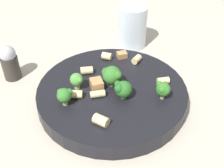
{
  "coord_description": "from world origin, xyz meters",
  "views": [
    {
      "loc": [
        -0.42,
        0.01,
        0.38
      ],
      "look_at": [
        0.0,
        0.0,
        0.04
      ],
      "focal_mm": 45.0,
      "sensor_mm": 36.0,
      "label": 1
    }
  ],
  "objects_px": {
    "rigatoni_3": "(107,56)",
    "rigatoni_4": "(163,81)",
    "rigatoni_0": "(75,94)",
    "drinking_glass": "(132,29)",
    "broccoli_floret_0": "(163,89)",
    "pasta_bowl": "(112,93)",
    "rigatoni_1": "(101,120)",
    "broccoli_floret_2": "(123,89)",
    "rigatoni_2": "(137,59)",
    "broccoli_floret_3": "(64,95)",
    "broccoli_floret_4": "(77,80)",
    "rigatoni_5": "(98,94)",
    "pepper_shaker": "(10,63)",
    "broccoli_floret_1": "(112,75)",
    "chicken_chunk_1": "(122,55)",
    "rigatoni_6": "(87,70)",
    "chicken_chunk_0": "(97,84)"
  },
  "relations": [
    {
      "from": "chicken_chunk_1",
      "to": "rigatoni_1",
      "type": "bearing_deg",
      "value": 168.1
    },
    {
      "from": "pasta_bowl",
      "to": "broccoli_floret_4",
      "type": "relative_size",
      "value": 8.55
    },
    {
      "from": "chicken_chunk_1",
      "to": "drinking_glass",
      "type": "bearing_deg",
      "value": -15.49
    },
    {
      "from": "broccoli_floret_4",
      "to": "rigatoni_0",
      "type": "bearing_deg",
      "value": 176.48
    },
    {
      "from": "rigatoni_0",
      "to": "rigatoni_2",
      "type": "distance_m",
      "value": 0.17
    },
    {
      "from": "rigatoni_2",
      "to": "rigatoni_5",
      "type": "xyz_separation_m",
      "value": [
        -0.11,
        0.08,
        -0.0
      ]
    },
    {
      "from": "broccoli_floret_2",
      "to": "chicken_chunk_0",
      "type": "relative_size",
      "value": 1.38
    },
    {
      "from": "broccoli_floret_0",
      "to": "broccoli_floret_3",
      "type": "height_order",
      "value": "same"
    },
    {
      "from": "broccoli_floret_1",
      "to": "rigatoni_2",
      "type": "distance_m",
      "value": 0.1
    },
    {
      "from": "broccoli_floret_2",
      "to": "broccoli_floret_3",
      "type": "distance_m",
      "value": 0.11
    },
    {
      "from": "broccoli_floret_4",
      "to": "rigatoni_1",
      "type": "height_order",
      "value": "broccoli_floret_4"
    },
    {
      "from": "pasta_bowl",
      "to": "rigatoni_1",
      "type": "bearing_deg",
      "value": 168.42
    },
    {
      "from": "broccoli_floret_0",
      "to": "rigatoni_2",
      "type": "height_order",
      "value": "broccoli_floret_0"
    },
    {
      "from": "broccoli_floret_0",
      "to": "rigatoni_3",
      "type": "distance_m",
      "value": 0.17
    },
    {
      "from": "rigatoni_0",
      "to": "drinking_glass",
      "type": "relative_size",
      "value": 0.24
    },
    {
      "from": "broccoli_floret_3",
      "to": "pepper_shaker",
      "type": "relative_size",
      "value": 0.43
    },
    {
      "from": "drinking_glass",
      "to": "pasta_bowl",
      "type": "bearing_deg",
      "value": 166.16
    },
    {
      "from": "rigatoni_0",
      "to": "rigatoni_2",
      "type": "xyz_separation_m",
      "value": [
        0.12,
        -0.12,
        -0.0
      ]
    },
    {
      "from": "rigatoni_2",
      "to": "pasta_bowl",
      "type": "bearing_deg",
      "value": 148.33
    },
    {
      "from": "rigatoni_5",
      "to": "drinking_glass",
      "type": "bearing_deg",
      "value": -18.42
    },
    {
      "from": "rigatoni_2",
      "to": "rigatoni_6",
      "type": "xyz_separation_m",
      "value": [
        -0.04,
        0.11,
        0.0
      ]
    },
    {
      "from": "rigatoni_3",
      "to": "rigatoni_4",
      "type": "height_order",
      "value": "rigatoni_3"
    },
    {
      "from": "broccoli_floret_2",
      "to": "rigatoni_0",
      "type": "relative_size",
      "value": 1.39
    },
    {
      "from": "broccoli_floret_3",
      "to": "pepper_shaker",
      "type": "bearing_deg",
      "value": 47.01
    },
    {
      "from": "pepper_shaker",
      "to": "rigatoni_0",
      "type": "bearing_deg",
      "value": -125.14
    },
    {
      "from": "broccoli_floret_2",
      "to": "chicken_chunk_1",
      "type": "bearing_deg",
      "value": -1.84
    },
    {
      "from": "rigatoni_1",
      "to": "rigatoni_2",
      "type": "distance_m",
      "value": 0.2
    },
    {
      "from": "rigatoni_3",
      "to": "rigatoni_1",
      "type": "bearing_deg",
      "value": 177.3
    },
    {
      "from": "broccoli_floret_0",
      "to": "chicken_chunk_1",
      "type": "distance_m",
      "value": 0.16
    },
    {
      "from": "pasta_bowl",
      "to": "drinking_glass",
      "type": "xyz_separation_m",
      "value": [
        0.22,
        -0.05,
        0.03
      ]
    },
    {
      "from": "broccoli_floret_2",
      "to": "rigatoni_5",
      "type": "height_order",
      "value": "broccoli_floret_2"
    },
    {
      "from": "broccoli_floret_1",
      "to": "rigatoni_2",
      "type": "xyz_separation_m",
      "value": [
        0.08,
        -0.06,
        -0.02
      ]
    },
    {
      "from": "rigatoni_3",
      "to": "pepper_shaker",
      "type": "relative_size",
      "value": 0.26
    },
    {
      "from": "rigatoni_4",
      "to": "rigatoni_6",
      "type": "height_order",
      "value": "rigatoni_6"
    },
    {
      "from": "rigatoni_3",
      "to": "drinking_glass",
      "type": "bearing_deg",
      "value": -28.88
    },
    {
      "from": "broccoli_floret_4",
      "to": "rigatoni_0",
      "type": "xyz_separation_m",
      "value": [
        -0.03,
        0.0,
        -0.01
      ]
    },
    {
      "from": "broccoli_floret_2",
      "to": "broccoli_floret_0",
      "type": "bearing_deg",
      "value": -91.95
    },
    {
      "from": "broccoli_floret_4",
      "to": "pepper_shaker",
      "type": "bearing_deg",
      "value": 62.11
    },
    {
      "from": "broccoli_floret_2",
      "to": "broccoli_floret_1",
      "type": "bearing_deg",
      "value": 28.16
    },
    {
      "from": "broccoli_floret_0",
      "to": "rigatoni_1",
      "type": "xyz_separation_m",
      "value": [
        -0.06,
        0.11,
        -0.01
      ]
    },
    {
      "from": "broccoli_floret_4",
      "to": "rigatoni_6",
      "type": "xyz_separation_m",
      "value": [
        0.05,
        -0.02,
        -0.01
      ]
    },
    {
      "from": "rigatoni_5",
      "to": "pepper_shaker",
      "type": "relative_size",
      "value": 0.35
    },
    {
      "from": "rigatoni_1",
      "to": "rigatoni_6",
      "type": "bearing_deg",
      "value": 12.63
    },
    {
      "from": "broccoli_floret_4",
      "to": "rigatoni_0",
      "type": "distance_m",
      "value": 0.03
    },
    {
      "from": "broccoli_floret_4",
      "to": "pepper_shaker",
      "type": "xyz_separation_m",
      "value": [
        0.08,
        0.15,
        -0.01
      ]
    },
    {
      "from": "broccoli_floret_0",
      "to": "broccoli_floret_3",
      "type": "xyz_separation_m",
      "value": [
        -0.01,
        0.18,
        -0.0
      ]
    },
    {
      "from": "pepper_shaker",
      "to": "broccoli_floret_4",
      "type": "bearing_deg",
      "value": -117.89
    },
    {
      "from": "broccoli_floret_0",
      "to": "drinking_glass",
      "type": "bearing_deg",
      "value": 8.87
    },
    {
      "from": "broccoli_floret_4",
      "to": "rigatoni_3",
      "type": "distance_m",
      "value": 0.12
    },
    {
      "from": "chicken_chunk_1",
      "to": "rigatoni_2",
      "type": "bearing_deg",
      "value": -123.61
    }
  ]
}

